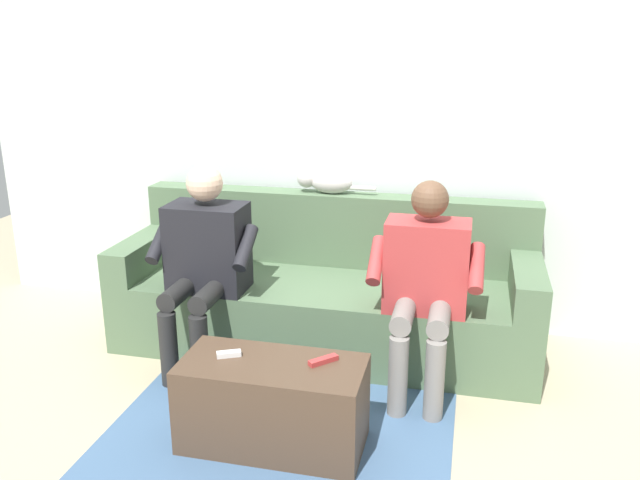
{
  "coord_description": "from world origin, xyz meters",
  "views": [
    {
      "loc": [
        -0.82,
        3.49,
        1.83
      ],
      "look_at": [
        0.0,
        0.03,
        0.72
      ],
      "focal_mm": 36.54,
      "sensor_mm": 36.0,
      "label": 1
    }
  ],
  "objects_px": {
    "cat_on_backrest": "(325,181)",
    "couch": "(326,295)",
    "remote_red": "(323,360)",
    "person_right_seated": "(204,255)",
    "person_left_seated": "(425,276)",
    "coffee_table": "(273,404)",
    "remote_white": "(229,354)"
  },
  "relations": [
    {
      "from": "coffee_table",
      "to": "person_left_seated",
      "type": "relative_size",
      "value": 0.75
    },
    {
      "from": "coffee_table",
      "to": "remote_red",
      "type": "relative_size",
      "value": 5.84
    },
    {
      "from": "person_right_seated",
      "to": "remote_red",
      "type": "distance_m",
      "value": 1.1
    },
    {
      "from": "person_left_seated",
      "to": "remote_red",
      "type": "xyz_separation_m",
      "value": [
        0.4,
        0.64,
        -0.21
      ]
    },
    {
      "from": "couch",
      "to": "remote_white",
      "type": "relative_size",
      "value": 22.46
    },
    {
      "from": "person_right_seated",
      "to": "cat_on_backrest",
      "type": "relative_size",
      "value": 2.29
    },
    {
      "from": "remote_white",
      "to": "couch",
      "type": "bearing_deg",
      "value": -126.84
    },
    {
      "from": "person_left_seated",
      "to": "cat_on_backrest",
      "type": "xyz_separation_m",
      "value": [
        0.7,
        -0.69,
        0.33
      ]
    },
    {
      "from": "coffee_table",
      "to": "cat_on_backrest",
      "type": "relative_size",
      "value": 1.67
    },
    {
      "from": "coffee_table",
      "to": "person_left_seated",
      "type": "xyz_separation_m",
      "value": [
        -0.62,
        -0.7,
        0.43
      ]
    },
    {
      "from": "coffee_table",
      "to": "remote_white",
      "type": "height_order",
      "value": "remote_white"
    },
    {
      "from": "coffee_table",
      "to": "person_left_seated",
      "type": "distance_m",
      "value": 1.03
    },
    {
      "from": "cat_on_backrest",
      "to": "couch",
      "type": "bearing_deg",
      "value": 104.84
    },
    {
      "from": "coffee_table",
      "to": "person_right_seated",
      "type": "xyz_separation_m",
      "value": [
        0.62,
        -0.73,
        0.44
      ]
    },
    {
      "from": "person_left_seated",
      "to": "person_right_seated",
      "type": "bearing_deg",
      "value": -1.03
    },
    {
      "from": "person_right_seated",
      "to": "remote_white",
      "type": "height_order",
      "value": "person_right_seated"
    },
    {
      "from": "person_right_seated",
      "to": "remote_red",
      "type": "xyz_separation_m",
      "value": [
        -0.85,
        0.67,
        -0.22
      ]
    },
    {
      "from": "person_right_seated",
      "to": "remote_white",
      "type": "bearing_deg",
      "value": 120.06
    },
    {
      "from": "person_left_seated",
      "to": "person_right_seated",
      "type": "height_order",
      "value": "person_right_seated"
    },
    {
      "from": "person_right_seated",
      "to": "cat_on_backrest",
      "type": "distance_m",
      "value": 0.92
    },
    {
      "from": "cat_on_backrest",
      "to": "coffee_table",
      "type": "bearing_deg",
      "value": 92.98
    },
    {
      "from": "person_right_seated",
      "to": "remote_white",
      "type": "relative_size",
      "value": 10.36
    },
    {
      "from": "person_left_seated",
      "to": "cat_on_backrest",
      "type": "distance_m",
      "value": 1.03
    },
    {
      "from": "coffee_table",
      "to": "person_right_seated",
      "type": "bearing_deg",
      "value": -49.36
    },
    {
      "from": "couch",
      "to": "cat_on_backrest",
      "type": "distance_m",
      "value": 0.72
    },
    {
      "from": "person_right_seated",
      "to": "remote_red",
      "type": "height_order",
      "value": "person_right_seated"
    },
    {
      "from": "cat_on_backrest",
      "to": "remote_white",
      "type": "height_order",
      "value": "cat_on_backrest"
    },
    {
      "from": "remote_red",
      "to": "person_right_seated",
      "type": "bearing_deg",
      "value": 95.65
    },
    {
      "from": "couch",
      "to": "cat_on_backrest",
      "type": "xyz_separation_m",
      "value": [
        0.07,
        -0.27,
        0.66
      ]
    },
    {
      "from": "person_right_seated",
      "to": "remote_red",
      "type": "bearing_deg",
      "value": 141.84
    },
    {
      "from": "couch",
      "to": "person_left_seated",
      "type": "bearing_deg",
      "value": 146.22
    },
    {
      "from": "couch",
      "to": "coffee_table",
      "type": "xyz_separation_m",
      "value": [
        0.0,
        1.12,
        -0.1
      ]
    }
  ]
}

